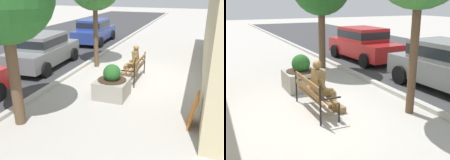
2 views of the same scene
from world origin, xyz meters
The scene contains 7 objects.
ground_plane centered at (0.00, 0.00, 0.00)m, with size 80.00×80.00×0.00m, color #ADA8A0.
curb_stone centered at (0.00, 2.90, 0.06)m, with size 60.00×0.20×0.12m, color #B2AFA8.
park_bench centered at (-0.20, 0.16, 0.54)m, with size 1.80×0.54×0.95m.
bronze_statue_seated centered at (-0.02, 0.37, 0.67)m, with size 0.62×0.80×1.37m.
concrete_planter centered at (-2.11, 0.48, 0.43)m, with size 1.05×1.05×1.14m.
parked_car_red centered at (-5.13, 4.61, 0.84)m, with size 4.18×2.07×1.56m.
parked_car_grey centered at (0.06, 4.61, 0.84)m, with size 4.18×2.07×1.56m.
Camera 2 is at (5.91, -2.10, 2.71)m, focal length 43.34 mm.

